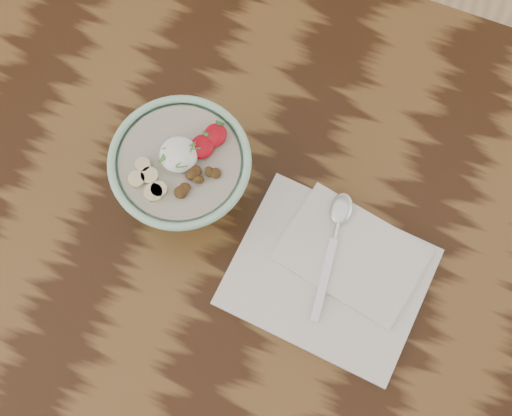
{
  "coord_description": "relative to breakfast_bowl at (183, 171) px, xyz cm",
  "views": [
    {
      "loc": [
        29.53,
        -25.16,
        173.17
      ],
      "look_at": [
        19.81,
        -0.4,
        86.3
      ],
      "focal_mm": 50.0,
      "sensor_mm": 36.0,
      "label": 1
    }
  ],
  "objects": [
    {
      "name": "breakfast_bowl",
      "position": [
        0.0,
        0.0,
        0.0
      ],
      "size": [
        19.09,
        19.09,
        12.68
      ],
      "rotation": [
        0.0,
        0.0,
        0.43
      ],
      "color": "#9DD3B3",
      "rests_on": "table"
    },
    {
      "name": "table",
      "position": [
        -7.99,
        -2.21,
        -15.74
      ],
      "size": [
        160.0,
        90.0,
        75.0
      ],
      "color": "black",
      "rests_on": "ground"
    },
    {
      "name": "napkin",
      "position": [
        24.11,
        -4.34,
        -5.77
      ],
      "size": [
        27.75,
        23.77,
        1.61
      ],
      "rotation": [
        0.0,
        0.0,
        -0.08
      ],
      "color": "silver",
      "rests_on": "table"
    },
    {
      "name": "spoon",
      "position": [
        22.36,
        1.74,
        -4.42
      ],
      "size": [
        4.27,
        18.94,
        0.99
      ],
      "rotation": [
        0.0,
        0.0,
        0.11
      ],
      "color": "silver",
      "rests_on": "napkin"
    }
  ]
}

